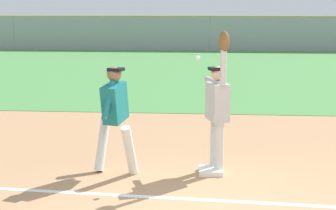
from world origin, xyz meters
name	(u,v)px	position (x,y,z in m)	size (l,w,h in m)	color
outfield_grass	(210,69)	(0.00, 15.94, 0.01)	(50.11, 19.18, 0.01)	#4C8C47
first_base	(211,171)	(-0.01, 1.77, 0.04)	(0.38, 0.38, 0.08)	white
fielder	(218,104)	(0.09, 1.86, 1.12)	(0.41, 0.88, 2.28)	silver
runner	(115,112)	(-1.53, 1.66, 1.00)	(0.76, 0.84, 1.72)	white
baseball	(198,58)	(-0.24, 1.85, 1.85)	(0.07, 0.07, 0.07)	white
outfield_fence	(210,33)	(0.00, 25.53, 1.09)	(50.19, 0.08, 2.17)	#93999E
parked_car_silver	(26,36)	(-13.01, 28.86, 0.67)	(4.54, 2.41, 1.25)	#B7B7BC
parked_car_red	(110,37)	(-6.96, 28.68, 0.67)	(4.48, 2.27, 1.25)	#B21E1E
parked_car_blue	(180,37)	(-2.10, 29.17, 0.67)	(4.41, 2.14, 1.25)	#23389E
parked_car_white	(263,37)	(3.61, 28.85, 0.67)	(4.43, 2.17, 1.25)	white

